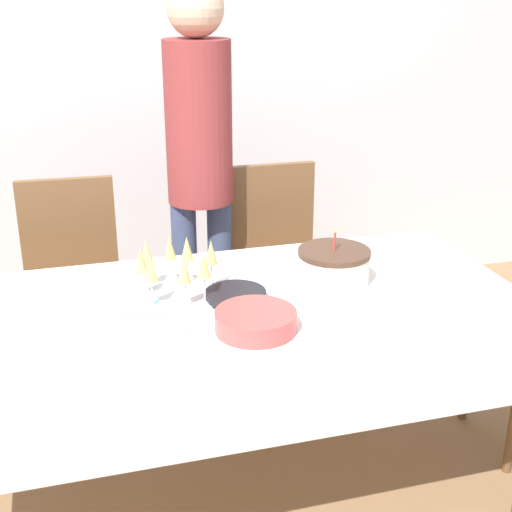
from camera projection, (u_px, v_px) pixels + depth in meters
ground_plane at (223, 494)px, 2.59m from camera, size 12.00×12.00×0.00m
wall_back at (141, 62)px, 3.66m from camera, size 8.00×0.05×2.70m
dining_table at (220, 334)px, 2.35m from camera, size 2.05×0.98×0.75m
dining_chair_far_left at (73, 285)px, 3.00m from camera, size 0.44×0.44×0.98m
dining_chair_far_right at (278, 263)px, 3.23m from camera, size 0.42×0.42×0.98m
birthday_cake at (334, 266)px, 2.48m from camera, size 0.25×0.25×0.20m
champagne_tray at (175, 271)px, 2.37m from camera, size 0.34×0.34×0.18m
plate_stack_main at (256, 321)px, 2.15m from camera, size 0.25×0.25×0.06m
plate_stack_dessert at (236, 295)px, 2.36m from camera, size 0.21×0.21×0.03m
cake_knife at (369, 301)px, 2.35m from camera, size 0.30×0.08×0.00m
fork_pile at (160, 329)px, 2.15m from camera, size 0.17×0.07×0.02m
napkin_pile at (137, 307)px, 2.30m from camera, size 0.15×0.15×0.01m
person_standing at (199, 151)px, 3.00m from camera, size 0.28×0.28×1.76m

